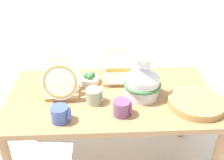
# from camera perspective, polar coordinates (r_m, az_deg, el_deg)

# --- Properties ---
(display_table) EXTENTS (1.35, 0.73, 0.66)m
(display_table) POSITION_cam_1_polar(r_m,az_deg,el_deg) (1.75, 0.00, -5.35)
(display_table) COLOR #9E754C
(display_table) RESTS_ON ground_plane
(ceramic_vase) EXTENTS (0.24, 0.24, 0.29)m
(ceramic_vase) POSITION_cam_1_polar(r_m,az_deg,el_deg) (1.64, 6.65, -0.06)
(ceramic_vase) COLOR silver
(ceramic_vase) RESTS_ON display_table
(dish_rack_round_plates) EXTENTS (0.23, 0.21, 0.25)m
(dish_rack_round_plates) POSITION_cam_1_polar(r_m,az_deg,el_deg) (1.67, -10.93, -0.53)
(dish_rack_round_plates) COLOR tan
(dish_rack_round_plates) RESTS_ON display_table
(dish_rack_square_plates) EXTENTS (0.21, 0.20, 0.21)m
(dish_rack_square_plates) POSITION_cam_1_polar(r_m,az_deg,el_deg) (1.83, 1.21, 1.77)
(dish_rack_square_plates) COLOR tan
(dish_rack_square_plates) RESTS_ON display_table
(wicker_charger_stack) EXTENTS (0.34, 0.34, 0.04)m
(wicker_charger_stack) POSITION_cam_1_polar(r_m,az_deg,el_deg) (1.67, 17.85, -4.67)
(wicker_charger_stack) COLOR tan
(wicker_charger_stack) RESTS_ON display_table
(mug_sage_glaze) EXTENTS (0.11, 0.10, 0.09)m
(mug_sage_glaze) POSITION_cam_1_polar(r_m,az_deg,el_deg) (1.61, -3.80, -3.47)
(mug_sage_glaze) COLOR #9EB28E
(mug_sage_glaze) RESTS_ON display_table
(mug_cobalt_glaze) EXTENTS (0.11, 0.10, 0.09)m
(mug_cobalt_glaze) POSITION_cam_1_polar(r_m,az_deg,el_deg) (1.49, -11.08, -7.30)
(mug_cobalt_glaze) COLOR #42569E
(mug_cobalt_glaze) RESTS_ON display_table
(mug_plum_glaze) EXTENTS (0.11, 0.10, 0.09)m
(mug_plum_glaze) POSITION_cam_1_polar(r_m,az_deg,el_deg) (1.51, 2.30, -6.07)
(mug_plum_glaze) COLOR #7A4770
(mug_plum_glaze) RESTS_ON display_table
(fruit_bowl) EXTENTS (0.14, 0.14, 0.08)m
(fruit_bowl) POSITION_cam_1_polar(r_m,az_deg,el_deg) (1.82, -4.96, 0.23)
(fruit_bowl) COLOR white
(fruit_bowl) RESTS_ON display_table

